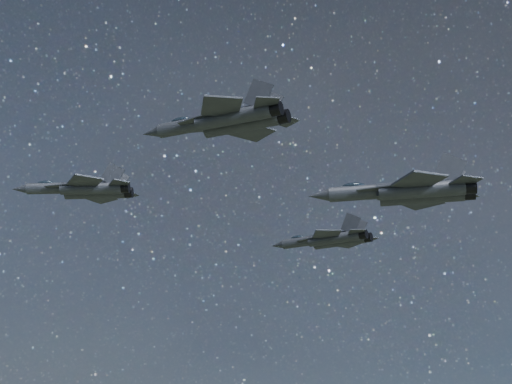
# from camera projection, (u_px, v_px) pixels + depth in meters

# --- Properties ---
(jet_lead) EXTENTS (15.42, 10.62, 3.87)m
(jet_lead) POSITION_uv_depth(u_px,v_px,m) (84.00, 189.00, 85.16)
(jet_lead) COLOR #2D3038
(jet_left) EXTENTS (16.16, 10.94, 4.07)m
(jet_left) POSITION_uv_depth(u_px,v_px,m) (329.00, 239.00, 100.91)
(jet_left) COLOR #2D3038
(jet_right) EXTENTS (15.92, 11.00, 4.00)m
(jet_right) POSITION_uv_depth(u_px,v_px,m) (226.00, 121.00, 66.40)
(jet_right) COLOR #2D3038
(jet_slot) EXTENTS (19.06, 13.55, 4.85)m
(jet_slot) POSITION_uv_depth(u_px,v_px,m) (407.00, 192.00, 78.46)
(jet_slot) COLOR #2D3038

